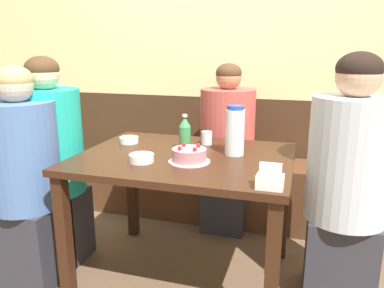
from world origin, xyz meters
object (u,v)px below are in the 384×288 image
(bowl_rice_small, at_px, (129,140))
(glass_water_tall, at_px, (207,138))
(person_teal_shirt, at_px, (25,180))
(person_grey_tee, at_px, (51,164))
(water_pitcher, at_px, (235,131))
(person_pale_blue_shirt, at_px, (227,150))
(soju_bottle, at_px, (185,134))
(bowl_soup_white, at_px, (142,158))
(person_dark_striped, at_px, (347,181))
(napkin_holder, at_px, (270,179))
(bench_seat, at_px, (218,188))
(birthday_cake, at_px, (189,155))

(bowl_rice_small, distance_m, glass_water_tall, 0.47)
(person_teal_shirt, distance_m, person_grey_tee, 0.22)
(water_pitcher, height_order, person_teal_shirt, person_teal_shirt)
(glass_water_tall, distance_m, person_pale_blue_shirt, 0.48)
(soju_bottle, distance_m, person_pale_blue_shirt, 0.68)
(soju_bottle, height_order, bowl_soup_white, soju_bottle)
(person_teal_shirt, bearing_deg, soju_bottle, 22.68)
(bowl_soup_white, distance_m, person_dark_striped, 1.03)
(soju_bottle, bearing_deg, person_teal_shirt, -157.32)
(soju_bottle, height_order, person_teal_shirt, person_teal_shirt)
(bowl_soup_white, bearing_deg, napkin_holder, -15.77)
(glass_water_tall, distance_m, person_teal_shirt, 1.03)
(person_dark_striped, bearing_deg, bench_seat, -42.49)
(birthday_cake, xyz_separation_m, person_grey_tee, (-0.88, 0.07, -0.15))
(person_teal_shirt, bearing_deg, bowl_soup_white, 6.90)
(bench_seat, relative_size, person_grey_tee, 1.76)
(glass_water_tall, relative_size, person_dark_striped, 0.06)
(person_dark_striped, bearing_deg, bowl_rice_small, -3.53)
(water_pitcher, bearing_deg, napkin_holder, -62.99)
(bench_seat, xyz_separation_m, glass_water_tall, (0.05, -0.57, 0.53))
(bowl_soup_white, distance_m, glass_water_tall, 0.49)
(napkin_holder, bearing_deg, person_dark_striped, 52.43)
(bench_seat, distance_m, soju_bottle, 0.96)
(water_pitcher, xyz_separation_m, person_dark_striped, (0.57, -0.01, -0.22))
(bench_seat, relative_size, birthday_cake, 10.45)
(water_pitcher, height_order, person_pale_blue_shirt, person_pale_blue_shirt)
(birthday_cake, xyz_separation_m, glass_water_tall, (-0.01, 0.37, 0.00))
(water_pitcher, distance_m, soju_bottle, 0.27)
(bench_seat, distance_m, napkin_holder, 1.39)
(bench_seat, bearing_deg, soju_bottle, -91.80)
(glass_water_tall, relative_size, person_grey_tee, 0.06)
(soju_bottle, distance_m, glass_water_tall, 0.21)
(soju_bottle, bearing_deg, birthday_cake, -65.99)
(glass_water_tall, xyz_separation_m, person_dark_striped, (0.77, -0.18, -0.13))
(birthday_cake, distance_m, bowl_soup_white, 0.24)
(bowl_soup_white, bearing_deg, person_pale_blue_shirt, 73.81)
(bowl_soup_white, height_order, person_pale_blue_shirt, person_pale_blue_shirt)
(person_teal_shirt, height_order, person_grey_tee, person_grey_tee)
(bowl_rice_small, distance_m, person_pale_blue_shirt, 0.75)
(birthday_cake, relative_size, napkin_holder, 1.91)
(birthday_cake, bearing_deg, glass_water_tall, 91.29)
(bowl_rice_small, bearing_deg, soju_bottle, -12.32)
(bench_seat, xyz_separation_m, soju_bottle, (-0.02, -0.76, 0.59))
(person_teal_shirt, bearing_deg, napkin_holder, -4.58)
(person_teal_shirt, xyz_separation_m, person_pale_blue_shirt, (0.91, 0.96, -0.01))
(water_pitcher, relative_size, bowl_rice_small, 2.33)
(napkin_holder, bearing_deg, soju_bottle, 138.99)
(person_teal_shirt, relative_size, person_pale_blue_shirt, 1.01)
(water_pitcher, distance_m, person_dark_striped, 0.61)
(soju_bottle, relative_size, napkin_holder, 1.88)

